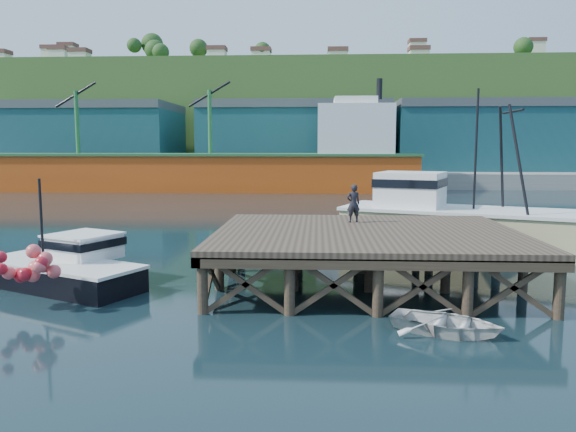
# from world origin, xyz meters

# --- Properties ---
(ground) EXTENTS (300.00, 300.00, 0.00)m
(ground) POSITION_xyz_m (0.00, 0.00, 0.00)
(ground) COLOR black
(ground) RESTS_ON ground
(wharf) EXTENTS (12.00, 10.00, 2.62)m
(wharf) POSITION_xyz_m (5.50, -0.19, 1.94)
(wharf) COLOR brown
(wharf) RESTS_ON ground
(far_quay) EXTENTS (160.00, 40.00, 2.00)m
(far_quay) POSITION_xyz_m (0.00, 70.00, 1.00)
(far_quay) COLOR gray
(far_quay) RESTS_ON ground
(warehouse_left) EXTENTS (32.00, 16.00, 9.00)m
(warehouse_left) POSITION_xyz_m (-35.00, 65.00, 6.50)
(warehouse_left) COLOR #194B52
(warehouse_left) RESTS_ON far_quay
(warehouse_mid) EXTENTS (28.00, 16.00, 9.00)m
(warehouse_mid) POSITION_xyz_m (0.00, 65.00, 6.50)
(warehouse_mid) COLOR #194B52
(warehouse_mid) RESTS_ON far_quay
(warehouse_right) EXTENTS (30.00, 16.00, 9.00)m
(warehouse_right) POSITION_xyz_m (30.00, 65.00, 6.50)
(warehouse_right) COLOR #194B52
(warehouse_right) RESTS_ON far_quay
(cargo_ship) EXTENTS (55.50, 10.00, 13.75)m
(cargo_ship) POSITION_xyz_m (-8.46, 48.00, 3.31)
(cargo_ship) COLOR #C34712
(cargo_ship) RESTS_ON ground
(hillside) EXTENTS (220.00, 50.00, 22.00)m
(hillside) POSITION_xyz_m (0.00, 100.00, 11.00)
(hillside) COLOR #2D511E
(hillside) RESTS_ON ground
(boat_black) EXTENTS (7.36, 6.15, 4.29)m
(boat_black) POSITION_xyz_m (-6.29, -1.41, 0.79)
(boat_black) COLOR black
(boat_black) RESTS_ON ground
(trawler) EXTENTS (13.42, 8.96, 8.47)m
(trawler) POSITION_xyz_m (11.01, 7.80, 1.74)
(trawler) COLOR #CFC586
(trawler) RESTS_ON ground
(dinghy) EXTENTS (3.93, 3.50, 0.67)m
(dinghy) POSITION_xyz_m (7.33, -6.29, 0.34)
(dinghy) COLOR silver
(dinghy) RESTS_ON ground
(dockworker) EXTENTS (0.69, 0.54, 1.67)m
(dockworker) POSITION_xyz_m (5.12, 2.34, 2.96)
(dockworker) COLOR black
(dockworker) RESTS_ON wharf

